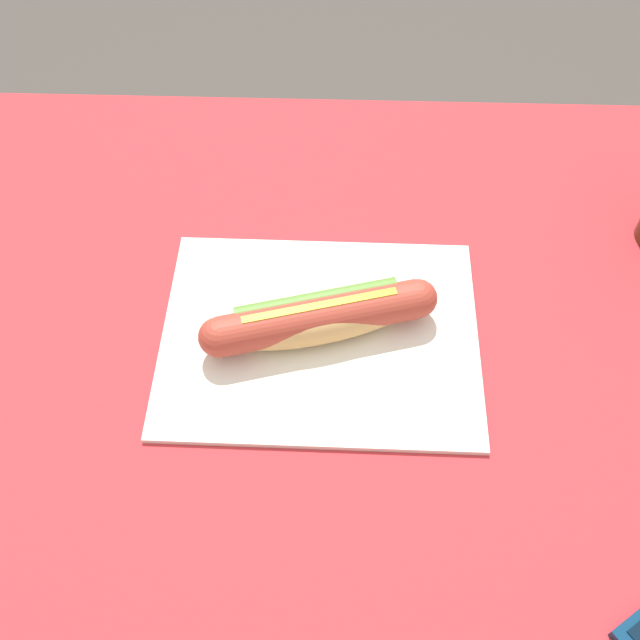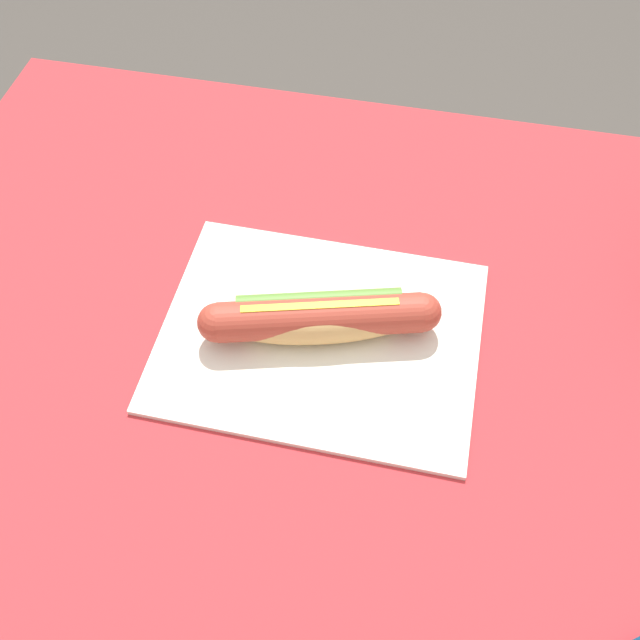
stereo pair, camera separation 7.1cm
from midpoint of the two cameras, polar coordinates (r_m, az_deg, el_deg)
ground_plane at (r=1.44m, az=0.05°, el=-20.44°), size 6.00×6.00×0.00m
dining_table at (r=0.86m, az=0.08°, el=-9.43°), size 1.05×0.82×0.78m
paper_wrapper at (r=0.74m, az=-2.77°, el=-1.42°), size 0.32×0.25×0.01m
hot_dog at (r=0.71m, az=-2.88°, el=-0.02°), size 0.23×0.10×0.05m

